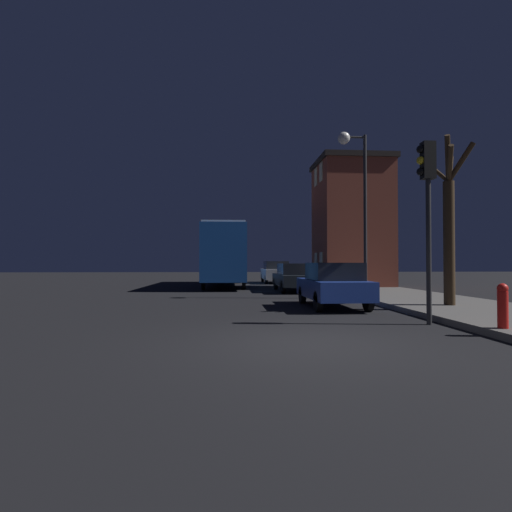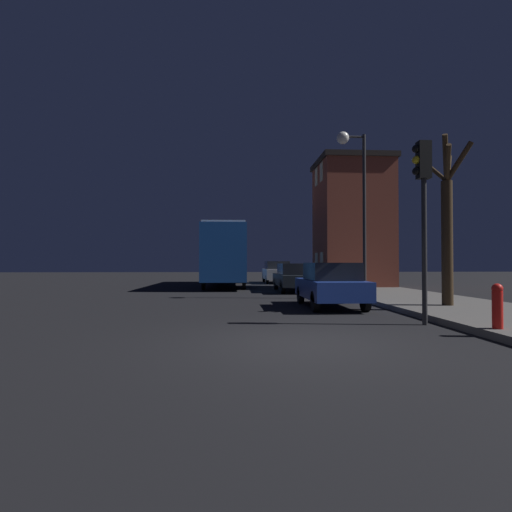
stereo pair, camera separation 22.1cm
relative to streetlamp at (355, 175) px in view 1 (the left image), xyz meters
The scene contains 10 objects.
ground_plane 11.00m from the streetlamp, 113.06° to the right, with size 120.00×120.00×0.00m, color black.
brick_building 7.40m from the streetlamp, 73.48° to the left, with size 4.21×4.22×7.50m.
streetlamp is the anchor object (origin of this frame).
traffic_light 7.36m from the streetlamp, 94.17° to the right, with size 0.43×0.24×4.40m.
bare_tree 5.17m from the streetlamp, 68.65° to the right, with size 1.36×1.47×5.18m.
bus 11.59m from the streetlamp, 119.56° to the left, with size 2.45×11.47×3.72m.
car_near_lane 5.71m from the streetlamp, 119.43° to the right, with size 1.72×3.95×1.49m.
car_mid_lane 6.47m from the streetlamp, 112.97° to the left, with size 1.71×4.69×1.46m.
car_far_lane 14.12m from the streetlamp, 97.46° to the left, with size 1.84×4.60×1.62m.
fire_hydrant 9.74m from the streetlamp, 88.41° to the right, with size 0.21×0.21×0.91m.
Camera 1 is at (-1.49, -7.36, 1.47)m, focal length 28.00 mm.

